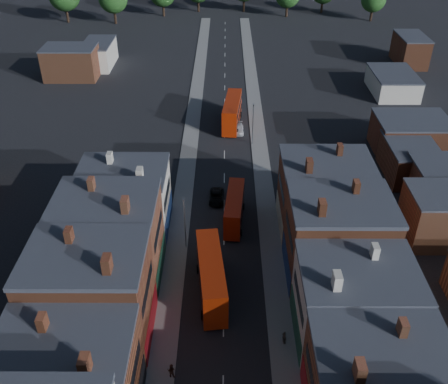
{
  "coord_description": "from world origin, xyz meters",
  "views": [
    {
      "loc": [
        0.19,
        -22.89,
        44.27
      ],
      "look_at": [
        0.0,
        33.36,
        6.92
      ],
      "focal_mm": 40.0,
      "sensor_mm": 36.0,
      "label": 1
    }
  ],
  "objects_px": {
    "bus_0": "(211,276)",
    "car_3": "(239,129)",
    "bus_2": "(232,112)",
    "bus_1": "(234,208)",
    "ped_1": "(171,370)",
    "car_2": "(216,197)",
    "ped_3": "(284,338)"
  },
  "relations": [
    {
      "from": "car_2",
      "to": "ped_1",
      "type": "relative_size",
      "value": 2.8
    },
    {
      "from": "car_3",
      "to": "ped_3",
      "type": "distance_m",
      "value": 51.68
    },
    {
      "from": "bus_1",
      "to": "car_2",
      "type": "relative_size",
      "value": 2.14
    },
    {
      "from": "car_2",
      "to": "car_3",
      "type": "xyz_separation_m",
      "value": [
        3.98,
        23.72,
        -0.01
      ]
    },
    {
      "from": "bus_0",
      "to": "car_3",
      "type": "bearing_deg",
      "value": 78.06
    },
    {
      "from": "ped_1",
      "to": "car_3",
      "type": "bearing_deg",
      "value": -87.71
    },
    {
      "from": "bus_0",
      "to": "car_3",
      "type": "xyz_separation_m",
      "value": [
        4.28,
        43.91,
        -2.19
      ]
    },
    {
      "from": "car_2",
      "to": "bus_2",
      "type": "bearing_deg",
      "value": 84.78
    },
    {
      "from": "bus_1",
      "to": "car_3",
      "type": "height_order",
      "value": "bus_1"
    },
    {
      "from": "bus_2",
      "to": "ped_1",
      "type": "distance_m",
      "value": 59.24
    },
    {
      "from": "bus_2",
      "to": "ped_1",
      "type": "bearing_deg",
      "value": -90.65
    },
    {
      "from": "bus_2",
      "to": "ped_3",
      "type": "xyz_separation_m",
      "value": [
        5.15,
        -54.54,
        -1.92
      ]
    },
    {
      "from": "bus_2",
      "to": "car_3",
      "type": "bearing_deg",
      "value": -61.04
    },
    {
      "from": "bus_0",
      "to": "car_2",
      "type": "bearing_deg",
      "value": 82.77
    },
    {
      "from": "bus_0",
      "to": "bus_2",
      "type": "relative_size",
      "value": 0.99
    },
    {
      "from": "bus_0",
      "to": "bus_1",
      "type": "distance_m",
      "value": 15.07
    },
    {
      "from": "bus_2",
      "to": "car_2",
      "type": "bearing_deg",
      "value": -89.82
    },
    {
      "from": "bus_0",
      "to": "bus_2",
      "type": "xyz_separation_m",
      "value": [
        3.0,
        46.92,
        0.05
      ]
    },
    {
      "from": "bus_1",
      "to": "ped_3",
      "type": "bearing_deg",
      "value": -71.9
    },
    {
      "from": "bus_0",
      "to": "car_3",
      "type": "relative_size",
      "value": 2.73
    },
    {
      "from": "bus_2",
      "to": "car_2",
      "type": "distance_m",
      "value": 26.96
    },
    {
      "from": "car_2",
      "to": "ped_3",
      "type": "bearing_deg",
      "value": -73.69
    },
    {
      "from": "bus_1",
      "to": "ped_1",
      "type": "height_order",
      "value": "bus_1"
    },
    {
      "from": "bus_0",
      "to": "car_2",
      "type": "distance_m",
      "value": 20.3
    },
    {
      "from": "bus_0",
      "to": "car_2",
      "type": "height_order",
      "value": "bus_0"
    },
    {
      "from": "bus_0",
      "to": "bus_1",
      "type": "xyz_separation_m",
      "value": [
        3.0,
        14.76,
        -0.47
      ]
    },
    {
      "from": "car_2",
      "to": "ped_3",
      "type": "distance_m",
      "value": 28.89
    },
    {
      "from": "ped_1",
      "to": "ped_3",
      "type": "xyz_separation_m",
      "value": [
        11.95,
        4.28,
        -0.01
      ]
    },
    {
      "from": "bus_2",
      "to": "ped_1",
      "type": "xyz_separation_m",
      "value": [
        -6.8,
        -58.81,
        -1.91
      ]
    },
    {
      "from": "car_2",
      "to": "ped_1",
      "type": "xyz_separation_m",
      "value": [
        -4.1,
        -32.08,
        0.31
      ]
    },
    {
      "from": "bus_2",
      "to": "car_2",
      "type": "relative_size",
      "value": 2.61
    },
    {
      "from": "bus_1",
      "to": "car_3",
      "type": "relative_size",
      "value": 2.27
    }
  ]
}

